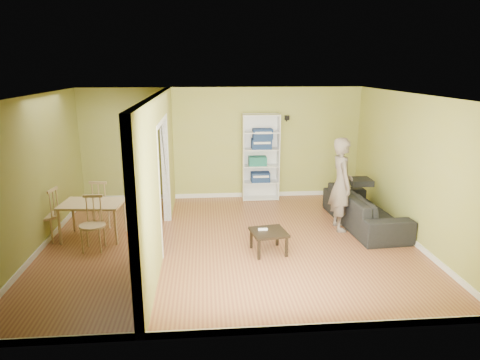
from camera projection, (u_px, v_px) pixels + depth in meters
name	position (u px, v px, depth m)	size (l,w,h in m)	color
room_shell	(229.00, 172.00, 7.33)	(6.50, 6.50, 6.50)	#9C673B
partition	(159.00, 173.00, 7.24)	(0.22, 5.50, 2.60)	tan
wall_speaker	(287.00, 118.00, 9.89)	(0.10, 0.10, 0.10)	black
sofa	(365.00, 204.00, 8.39)	(0.99, 2.32, 0.88)	#232327
person	(342.00, 176.00, 8.05)	(0.60, 0.76, 2.10)	slate
bookshelf	(260.00, 157.00, 9.99)	(0.85, 0.37, 2.01)	white
paper_box_navy_a	(260.00, 177.00, 10.06)	(0.44, 0.28, 0.22)	navy
paper_box_teal	(258.00, 161.00, 9.96)	(0.41, 0.27, 0.21)	#208E75
paper_box_navy_b	(261.00, 144.00, 9.86)	(0.45, 0.30, 0.23)	navy
paper_box_navy_c	(263.00, 134.00, 9.80)	(0.45, 0.29, 0.23)	navy
coffee_table	(269.00, 234.00, 7.18)	(0.57, 0.57, 0.38)	black
game_controller	(263.00, 229.00, 7.21)	(0.16, 0.04, 0.03)	white
dining_table	(92.00, 207.00, 7.73)	(1.08, 0.72, 0.68)	tan
chair_left	(46.00, 214.00, 7.65)	(0.45, 0.45, 0.98)	tan
chair_near	(92.00, 224.00, 7.23)	(0.43, 0.43, 0.95)	tan
chair_far	(103.00, 203.00, 8.35)	(0.44, 0.44, 0.95)	tan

